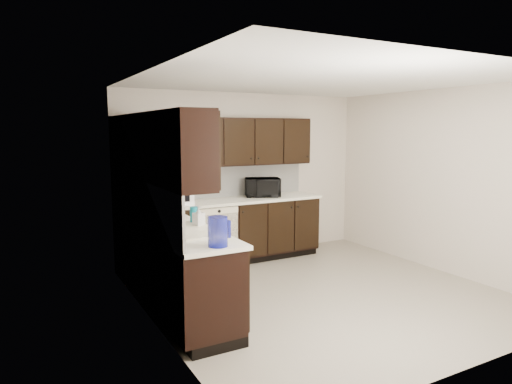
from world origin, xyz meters
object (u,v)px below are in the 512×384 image
sink (187,237)px  blue_pitcher (218,232)px  storage_bin (147,203)px  microwave (263,187)px  toaster_oven (180,196)px

sink → blue_pitcher: 0.71m
sink → blue_pitcher: same height
sink → storage_bin: sink is taller
microwave → blue_pitcher: size_ratio=1.95×
sink → microwave: (1.85, 1.73, 0.20)m
microwave → blue_pitcher: 3.02m
microwave → toaster_oven: microwave is taller
sink → storage_bin: 1.37m
microwave → storage_bin: 1.91m
microwave → toaster_oven: size_ratio=1.51×
toaster_oven → storage_bin: bearing=-141.0°
microwave → toaster_oven: 1.31m
microwave → sink: bearing=-114.2°
blue_pitcher → sink: bearing=112.1°
toaster_oven → storage_bin: size_ratio=0.68×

